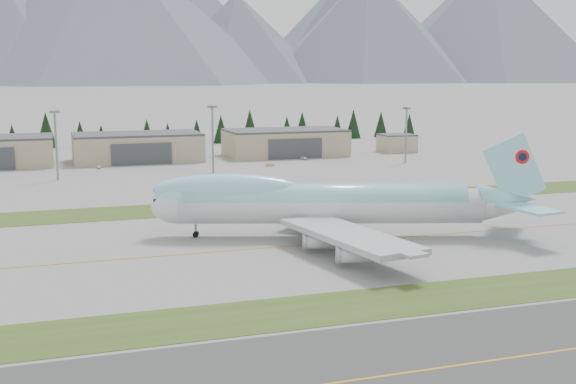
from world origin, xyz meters
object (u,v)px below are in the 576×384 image
object	(u,v)px
service_vehicle_b	(270,166)
service_vehicle_c	(304,160)
hangar_center	(137,147)
service_vehicle_a	(99,169)
boeing_747_freighter	(326,203)
hangar_right	(285,142)

from	to	relation	value
service_vehicle_b	service_vehicle_c	bearing A→B (deg)	-60.05
hangar_center	service_vehicle_a	xyz separation A→B (m)	(-15.85, -18.51, -5.39)
boeing_747_freighter	hangar_center	xyz separation A→B (m)	(-22.02, 144.47, -1.79)
hangar_center	service_vehicle_c	bearing A→B (deg)	-15.13
boeing_747_freighter	service_vehicle_b	distance (m)	115.82
service_vehicle_a	service_vehicle_b	world-z (taller)	service_vehicle_b
hangar_center	service_vehicle_b	xyz separation A→B (m)	(44.02, -30.98, -5.39)
service_vehicle_a	service_vehicle_c	size ratio (longest dim) A/B	0.83
boeing_747_freighter	service_vehicle_a	bearing A→B (deg)	124.31
service_vehicle_a	service_vehicle_c	xyz separation A→B (m)	(78.22, 1.64, 0.00)
service_vehicle_b	hangar_center	bearing A→B (deg)	47.26
hangar_right	service_vehicle_b	xyz separation A→B (m)	(-15.98, -30.98, -5.39)
service_vehicle_b	boeing_747_freighter	bearing A→B (deg)	161.43
boeing_747_freighter	hangar_center	distance (m)	146.15
service_vehicle_a	service_vehicle_b	xyz separation A→B (m)	(59.87, -12.47, 0.00)
service_vehicle_a	service_vehicle_c	world-z (taller)	service_vehicle_c
service_vehicle_b	service_vehicle_a	bearing A→B (deg)	70.63
service_vehicle_a	service_vehicle_c	bearing A→B (deg)	1.41
service_vehicle_c	hangar_center	bearing A→B (deg)	145.19
hangar_center	hangar_right	bearing A→B (deg)	0.00
hangar_center	service_vehicle_c	size ratio (longest dim) A/B	11.88
hangar_right	service_vehicle_a	distance (m)	78.26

